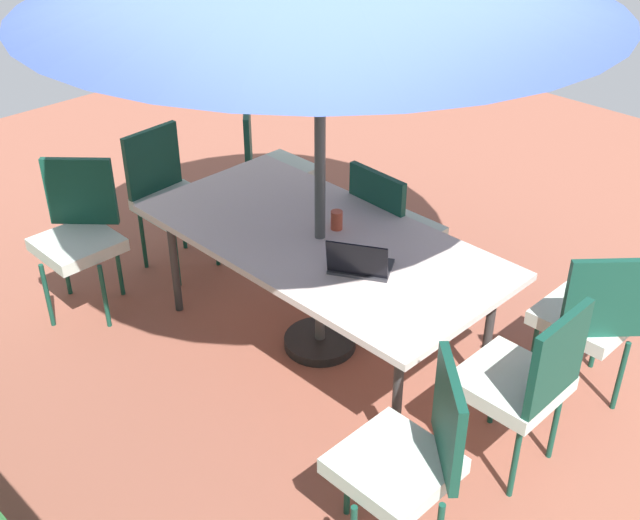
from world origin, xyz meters
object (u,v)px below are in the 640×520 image
(chair_southeast, at_px, (269,164))
(chair_east, at_px, (169,194))
(chair_west, at_px, (524,379))
(chair_southwest, at_px, (591,315))
(dining_table, at_px, (320,244))
(chair_south, at_px, (392,227))
(cup, at_px, (337,220))
(laptop, at_px, (360,264))
(chair_northeast, at_px, (79,231))
(chair_northwest, at_px, (409,455))

(chair_southeast, height_order, chair_east, same)
(chair_west, bearing_deg, chair_southwest, -177.13)
(dining_table, distance_m, chair_southwest, 1.51)
(chair_southwest, bearing_deg, chair_south, -46.23)
(chair_southeast, height_order, chair_west, same)
(cup, bearing_deg, dining_table, 90.30)
(dining_table, xyz_separation_m, chair_southeast, (1.30, -0.76, -0.17))
(chair_east, xyz_separation_m, laptop, (-1.82, 0.06, 0.26))
(chair_south, bearing_deg, chair_east, 30.32)
(chair_south, height_order, chair_east, same)
(chair_northeast, distance_m, chair_east, 0.71)
(chair_northeast, xyz_separation_m, chair_west, (-2.75, -0.76, 0.00))
(dining_table, xyz_separation_m, chair_west, (-1.37, -0.00, -0.17))
(chair_northwest, relative_size, chair_southwest, 1.00)
(chair_southeast, relative_size, chair_south, 1.00)
(dining_table, bearing_deg, chair_northwest, 149.66)
(chair_northwest, height_order, chair_southwest, same)
(laptop, bearing_deg, chair_west, 156.71)
(chair_southeast, distance_m, chair_east, 0.82)
(chair_west, height_order, cup, chair_west)
(chair_southwest, bearing_deg, chair_west, 45.58)
(chair_east, distance_m, chair_west, 2.78)
(chair_northeast, xyz_separation_m, chair_southwest, (-2.72, -1.46, 0.00))
(chair_south, relative_size, laptop, 2.45)
(chair_northwest, height_order, chair_west, same)
(chair_southeast, xyz_separation_m, cup, (-1.30, 0.63, 0.27))
(chair_northeast, height_order, chair_west, same)
(dining_table, relative_size, chair_southeast, 2.19)
(chair_south, bearing_deg, dining_table, 95.61)
(dining_table, distance_m, cup, 0.17)
(chair_east, bearing_deg, chair_northwest, -108.63)
(chair_southeast, relative_size, chair_east, 1.00)
(chair_east, height_order, chair_west, same)
(chair_northwest, bearing_deg, cup, -171.85)
(chair_west, distance_m, laptop, 1.00)
(chair_south, height_order, chair_southwest, same)
(chair_northeast, height_order, chair_southeast, same)
(chair_southwest, bearing_deg, chair_east, -32.20)
(chair_northwest, relative_size, chair_east, 1.00)
(chair_south, height_order, laptop, laptop)
(chair_southeast, bearing_deg, chair_south, -142.63)
(chair_east, relative_size, chair_southwest, 1.00)
(chair_south, distance_m, chair_west, 1.55)
(laptop, bearing_deg, chair_southeast, -57.25)
(chair_southeast, xyz_separation_m, chair_southwest, (-2.63, 0.06, 0.00))
(dining_table, height_order, chair_west, chair_west)
(dining_table, height_order, laptop, laptop)
(chair_northeast, xyz_separation_m, cup, (-1.39, -0.89, 0.27))
(chair_southeast, xyz_separation_m, chair_south, (-1.27, 0.09, 0.00))
(chair_northwest, distance_m, laptop, 1.14)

